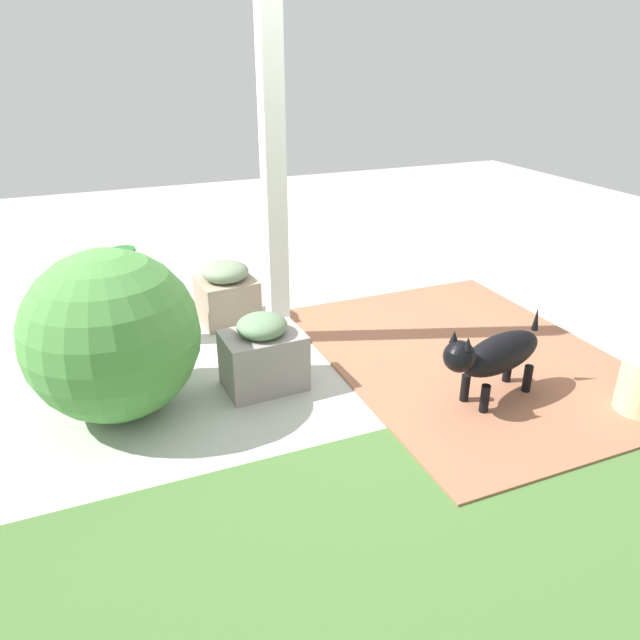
{
  "coord_description": "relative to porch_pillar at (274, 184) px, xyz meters",
  "views": [
    {
      "loc": [
        1.45,
        3.36,
        1.9
      ],
      "look_at": [
        0.08,
        0.03,
        0.25
      ],
      "focal_mm": 33.15,
      "sensor_mm": 36.0,
      "label": 1
    }
  ],
  "objects": [
    {
      "name": "porch_pillar",
      "position": [
        0.0,
        0.0,
        0.0
      ],
      "size": [
        0.14,
        0.14,
        2.24
      ],
      "primitive_type": "cube",
      "color": "white",
      "rests_on": "ground"
    },
    {
      "name": "dog",
      "position": [
        -0.89,
        1.26,
        -0.81
      ],
      "size": [
        0.77,
        0.35,
        0.53
      ],
      "color": "black",
      "rests_on": "ground"
    },
    {
      "name": "round_shrub",
      "position": [
        1.13,
        0.53,
        -0.64
      ],
      "size": [
        0.96,
        0.96,
        0.96
      ],
      "primitive_type": "sphere",
      "color": "#4D8C41",
      "rests_on": "ground"
    },
    {
      "name": "terracotta_pot_spiky",
      "position": [
        1.54,
        -0.26,
        -0.87
      ],
      "size": [
        0.26,
        0.26,
        0.52
      ],
      "color": "#AC5135",
      "rests_on": "ground"
    },
    {
      "name": "ground_plane",
      "position": [
        -0.27,
        0.28,
        -1.12
      ],
      "size": [
        12.0,
        12.0,
        0.0
      ],
      "primitive_type": "plane",
      "color": "#AEB1A6"
    },
    {
      "name": "stone_planter_mid",
      "position": [
        0.29,
        0.58,
        -0.9
      ],
      "size": [
        0.49,
        0.37,
        0.48
      ],
      "color": "gray",
      "rests_on": "ground"
    },
    {
      "name": "brick_path",
      "position": [
        -1.1,
        0.75,
        -1.11
      ],
      "size": [
        1.8,
        2.4,
        0.02
      ],
      "primitive_type": "cube",
      "color": "#9F6347",
      "rests_on": "ground"
    },
    {
      "name": "terracotta_pot_tall",
      "position": [
        0.96,
        -0.38,
        -0.87
      ],
      "size": [
        0.3,
        0.3,
        0.69
      ],
      "color": "#9A5E3D",
      "rests_on": "ground"
    },
    {
      "name": "stone_planter_nearest",
      "position": [
        0.25,
        -0.46,
        -0.89
      ],
      "size": [
        0.44,
        0.42,
        0.48
      ],
      "color": "gray",
      "rests_on": "ground"
    }
  ]
}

